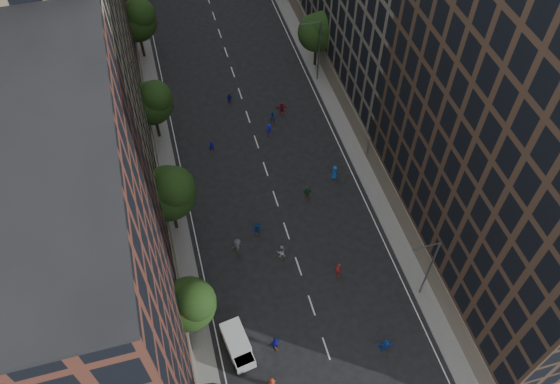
# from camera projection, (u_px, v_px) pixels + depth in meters

# --- Properties ---
(ground) EXTENTS (240.00, 240.00, 0.00)m
(ground) POSITION_uv_depth(u_px,v_px,m) (249.00, 119.00, 68.50)
(ground) COLOR black
(ground) RESTS_ON ground
(sidewalk_left) EXTENTS (4.00, 105.00, 0.15)m
(sidewalk_left) POSITION_uv_depth(u_px,v_px,m) (146.00, 97.00, 70.95)
(sidewalk_left) COLOR slate
(sidewalk_left) RESTS_ON ground
(sidewalk_right) EXTENTS (4.00, 105.00, 0.15)m
(sidewalk_right) POSITION_uv_depth(u_px,v_px,m) (321.00, 66.00, 74.86)
(sidewalk_right) COLOR slate
(sidewalk_right) RESTS_ON ground
(bldg_left_a) EXTENTS (14.00, 22.00, 30.00)m
(bldg_left_a) POSITION_uv_depth(u_px,v_px,m) (61.00, 305.00, 36.33)
(bldg_left_a) COLOR #572C21
(bldg_left_a) RESTS_ON ground
(bldg_left_b) EXTENTS (14.00, 26.00, 34.00)m
(bldg_left_b) POSITION_uv_depth(u_px,v_px,m) (48.00, 60.00, 49.06)
(bldg_left_b) COLOR #8D7D5C
(bldg_left_b) RESTS_ON ground
(bldg_right_a) EXTENTS (14.00, 30.00, 36.00)m
(bldg_right_a) POSITION_uv_depth(u_px,v_px,m) (549.00, 125.00, 42.54)
(bldg_right_a) COLOR #412E22
(bldg_right_a) RESTS_ON ground
(tree_left_1) EXTENTS (4.80, 4.80, 8.21)m
(tree_left_1) POSITION_uv_depth(u_px,v_px,m) (191.00, 303.00, 46.76)
(tree_left_1) COLOR black
(tree_left_1) RESTS_ON ground
(tree_left_2) EXTENTS (5.60, 5.60, 9.45)m
(tree_left_2) POSITION_uv_depth(u_px,v_px,m) (170.00, 192.00, 53.27)
(tree_left_2) COLOR black
(tree_left_2) RESTS_ON ground
(tree_left_3) EXTENTS (5.00, 5.00, 8.58)m
(tree_left_3) POSITION_uv_depth(u_px,v_px,m) (153.00, 101.00, 62.04)
(tree_left_3) COLOR black
(tree_left_3) RESTS_ON ground
(tree_left_4) EXTENTS (5.40, 5.40, 9.08)m
(tree_left_4) POSITION_uv_depth(u_px,v_px,m) (137.00, 19.00, 71.35)
(tree_left_4) COLOR black
(tree_left_4) RESTS_ON ground
(tree_right_a) EXTENTS (5.00, 5.00, 8.39)m
(tree_right_a) POSITION_uv_depth(u_px,v_px,m) (319.00, 31.00, 70.60)
(tree_right_a) COLOR black
(tree_right_a) RESTS_ON ground
(streetlamp_near) EXTENTS (2.64, 0.22, 9.06)m
(streetlamp_near) POSITION_uv_depth(u_px,v_px,m) (428.00, 267.00, 49.44)
(streetlamp_near) COLOR #595B60
(streetlamp_near) RESTS_ON ground
(streetlamp_far) EXTENTS (2.64, 0.22, 9.06)m
(streetlamp_far) POSITION_uv_depth(u_px,v_px,m) (318.00, 48.00, 69.10)
(streetlamp_far) COLOR #595B60
(streetlamp_far) RESTS_ON ground
(cargo_van) EXTENTS (2.63, 4.55, 2.30)m
(cargo_van) POSITION_uv_depth(u_px,v_px,m) (238.00, 345.00, 48.99)
(cargo_van) COLOR silver
(cargo_van) RESTS_ON ground
(skater_4) EXTENTS (1.17, 0.71, 1.87)m
(skater_4) POSITION_uv_depth(u_px,v_px,m) (276.00, 343.00, 49.38)
(skater_4) COLOR #111390
(skater_4) RESTS_ON ground
(skater_5) EXTENTS (1.73, 0.90, 1.78)m
(skater_5) POSITION_uv_depth(u_px,v_px,m) (385.00, 346.00, 49.27)
(skater_5) COLOR #1647B5
(skater_5) RESTS_ON ground
(skater_6) EXTENTS (0.88, 0.65, 1.64)m
(skater_6) POSITION_uv_depth(u_px,v_px,m) (272.00, 383.00, 47.25)
(skater_6) COLOR #AA351C
(skater_6) RESTS_ON ground
(skater_7) EXTENTS (0.80, 0.64, 1.90)m
(skater_7) POSITION_uv_depth(u_px,v_px,m) (338.00, 270.00, 54.08)
(skater_7) COLOR maroon
(skater_7) RESTS_ON ground
(skater_8) EXTENTS (0.97, 0.80, 1.83)m
(skater_8) POSITION_uv_depth(u_px,v_px,m) (281.00, 252.00, 55.38)
(skater_8) COLOR #B7B8B3
(skater_8) RESTS_ON ground
(skater_9) EXTENTS (1.27, 0.75, 1.94)m
(skater_9) POSITION_uv_depth(u_px,v_px,m) (238.00, 246.00, 55.76)
(skater_9) COLOR #444449
(skater_9) RESTS_ON ground
(skater_10) EXTENTS (1.05, 0.66, 1.67)m
(skater_10) POSITION_uv_depth(u_px,v_px,m) (307.00, 193.00, 60.21)
(skater_10) COLOR #1B5A33
(skater_10) RESTS_ON ground
(skater_11) EXTENTS (1.43, 0.61, 1.50)m
(skater_11) POSITION_uv_depth(u_px,v_px,m) (257.00, 229.00, 57.32)
(skater_11) COLOR #154CB2
(skater_11) RESTS_ON ground
(skater_12) EXTENTS (1.04, 0.81, 1.89)m
(skater_12) POSITION_uv_depth(u_px,v_px,m) (334.00, 173.00, 61.83)
(skater_12) COLOR blue
(skater_12) RESTS_ON ground
(skater_13) EXTENTS (0.66, 0.50, 1.64)m
(skater_13) POSITION_uv_depth(u_px,v_px,m) (212.00, 147.00, 64.51)
(skater_13) COLOR #121294
(skater_13) RESTS_ON ground
(skater_14) EXTENTS (0.82, 0.68, 1.52)m
(skater_14) POSITION_uv_depth(u_px,v_px,m) (272.00, 117.00, 67.69)
(skater_14) COLOR #144AA4
(skater_14) RESTS_ON ground
(skater_15) EXTENTS (1.15, 0.82, 1.61)m
(skater_15) POSITION_uv_depth(u_px,v_px,m) (269.00, 130.00, 66.24)
(skater_15) COLOR #151DAD
(skater_15) RESTS_ON ground
(skater_16) EXTENTS (0.90, 0.42, 1.49)m
(skater_16) POSITION_uv_depth(u_px,v_px,m) (230.00, 99.00, 69.75)
(skater_16) COLOR #131B9F
(skater_16) RESTS_ON ground
(skater_17) EXTENTS (1.71, 0.78, 1.78)m
(skater_17) POSITION_uv_depth(u_px,v_px,m) (282.00, 109.00, 68.42)
(skater_17) COLOR #A11A35
(skater_17) RESTS_ON ground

